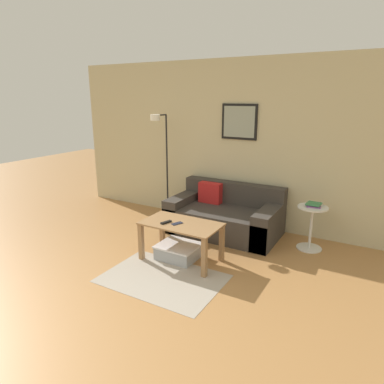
{
  "coord_description": "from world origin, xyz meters",
  "views": [
    {
      "loc": [
        2.26,
        -1.65,
        1.99
      ],
      "look_at": [
        0.23,
        1.9,
        0.85
      ],
      "focal_mm": 32.0,
      "sensor_mm": 36.0,
      "label": 1
    }
  ],
  "objects_px": {
    "floor_lamp": "(163,162)",
    "remote_control": "(166,222)",
    "side_table": "(311,224)",
    "book_stack": "(314,205)",
    "couch": "(225,216)",
    "storage_bin": "(179,251)",
    "cell_phone": "(177,223)",
    "coffee_table": "(181,231)"
  },
  "relations": [
    {
      "from": "floor_lamp",
      "to": "remote_control",
      "type": "xyz_separation_m",
      "value": [
        0.9,
        -1.26,
        -0.46
      ]
    },
    {
      "from": "floor_lamp",
      "to": "side_table",
      "type": "distance_m",
      "value": 2.47
    },
    {
      "from": "book_stack",
      "to": "couch",
      "type": "bearing_deg",
      "value": -177.63
    },
    {
      "from": "couch",
      "to": "remote_control",
      "type": "relative_size",
      "value": 10.83
    },
    {
      "from": "storage_bin",
      "to": "floor_lamp",
      "type": "distance_m",
      "value": 1.75
    },
    {
      "from": "floor_lamp",
      "to": "cell_phone",
      "type": "height_order",
      "value": "floor_lamp"
    },
    {
      "from": "floor_lamp",
      "to": "side_table",
      "type": "height_order",
      "value": "floor_lamp"
    },
    {
      "from": "couch",
      "to": "book_stack",
      "type": "distance_m",
      "value": 1.31
    },
    {
      "from": "floor_lamp",
      "to": "cell_phone",
      "type": "xyz_separation_m",
      "value": [
        1.03,
        -1.22,
        -0.46
      ]
    },
    {
      "from": "coffee_table",
      "to": "remote_control",
      "type": "relative_size",
      "value": 6.48
    },
    {
      "from": "floor_lamp",
      "to": "book_stack",
      "type": "xyz_separation_m",
      "value": [
        2.4,
        0.0,
        -0.34
      ]
    },
    {
      "from": "side_table",
      "to": "book_stack",
      "type": "xyz_separation_m",
      "value": [
        0.0,
        0.02,
        0.26
      ]
    },
    {
      "from": "storage_bin",
      "to": "couch",
      "type": "bearing_deg",
      "value": 82.52
    },
    {
      "from": "side_table",
      "to": "floor_lamp",
      "type": "bearing_deg",
      "value": 179.45
    },
    {
      "from": "couch",
      "to": "coffee_table",
      "type": "height_order",
      "value": "couch"
    },
    {
      "from": "floor_lamp",
      "to": "cell_phone",
      "type": "bearing_deg",
      "value": -49.66
    },
    {
      "from": "book_stack",
      "to": "coffee_table",
      "type": "bearing_deg",
      "value": -138.77
    },
    {
      "from": "book_stack",
      "to": "remote_control",
      "type": "xyz_separation_m",
      "value": [
        -1.5,
        -1.26,
        -0.11
      ]
    },
    {
      "from": "book_stack",
      "to": "cell_phone",
      "type": "relative_size",
      "value": 1.47
    },
    {
      "from": "floor_lamp",
      "to": "remote_control",
      "type": "relative_size",
      "value": 11.53
    },
    {
      "from": "couch",
      "to": "storage_bin",
      "type": "xyz_separation_m",
      "value": [
        -0.14,
        -1.09,
        -0.16
      ]
    },
    {
      "from": "side_table",
      "to": "book_stack",
      "type": "height_order",
      "value": "book_stack"
    },
    {
      "from": "remote_control",
      "to": "cell_phone",
      "type": "distance_m",
      "value": 0.14
    },
    {
      "from": "coffee_table",
      "to": "floor_lamp",
      "type": "xyz_separation_m",
      "value": [
        -1.06,
        1.17,
        0.57
      ]
    },
    {
      "from": "coffee_table",
      "to": "side_table",
      "type": "bearing_deg",
      "value": 40.69
    },
    {
      "from": "coffee_table",
      "to": "storage_bin",
      "type": "distance_m",
      "value": 0.31
    },
    {
      "from": "coffee_table",
      "to": "remote_control",
      "type": "bearing_deg",
      "value": -150.14
    },
    {
      "from": "cell_phone",
      "to": "storage_bin",
      "type": "bearing_deg",
      "value": 134.33
    },
    {
      "from": "couch",
      "to": "cell_phone",
      "type": "xyz_separation_m",
      "value": [
        -0.11,
        -1.17,
        0.24
      ]
    },
    {
      "from": "floor_lamp",
      "to": "remote_control",
      "type": "height_order",
      "value": "floor_lamp"
    },
    {
      "from": "side_table",
      "to": "remote_control",
      "type": "bearing_deg",
      "value": -140.34
    },
    {
      "from": "couch",
      "to": "remote_control",
      "type": "bearing_deg",
      "value": -101.39
    },
    {
      "from": "storage_bin",
      "to": "book_stack",
      "type": "bearing_deg",
      "value": 39.28
    },
    {
      "from": "remote_control",
      "to": "book_stack",
      "type": "bearing_deg",
      "value": 58.08
    },
    {
      "from": "floor_lamp",
      "to": "cell_phone",
      "type": "relative_size",
      "value": 12.35
    },
    {
      "from": "book_stack",
      "to": "remote_control",
      "type": "height_order",
      "value": "book_stack"
    },
    {
      "from": "cell_phone",
      "to": "side_table",
      "type": "bearing_deg",
      "value": 64.57
    },
    {
      "from": "coffee_table",
      "to": "book_stack",
      "type": "xyz_separation_m",
      "value": [
        1.34,
        1.17,
        0.22
      ]
    },
    {
      "from": "storage_bin",
      "to": "floor_lamp",
      "type": "xyz_separation_m",
      "value": [
        -1.0,
        1.14,
        0.87
      ]
    },
    {
      "from": "couch",
      "to": "floor_lamp",
      "type": "xyz_separation_m",
      "value": [
        -1.15,
        0.05,
        0.71
      ]
    },
    {
      "from": "storage_bin",
      "to": "cell_phone",
      "type": "xyz_separation_m",
      "value": [
        0.03,
        -0.08,
        0.41
      ]
    },
    {
      "from": "couch",
      "to": "coffee_table",
      "type": "distance_m",
      "value": 1.13
    }
  ]
}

